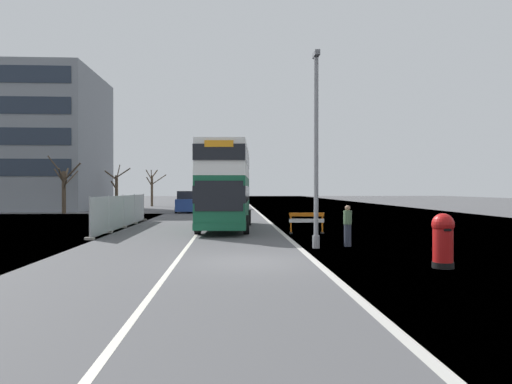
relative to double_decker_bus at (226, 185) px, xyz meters
The scene contains 13 objects.
ground 12.88m from the double_decker_bus, 83.36° to the right, with size 140.00×280.00×0.10m.
double_decker_bus is the anchor object (origin of this frame).
lamppost_foreground 10.00m from the double_decker_bus, 68.44° to the right, with size 0.29×0.70×7.78m.
red_pillar_postbox 15.69m from the double_decker_bus, 65.04° to the right, with size 0.66×0.66×1.63m.
roadworks_barrier 5.60m from the double_decker_bus, 36.17° to the right, with size 1.84×0.51×1.10m.
construction_site_fence 6.53m from the double_decker_bus, 169.64° to the left, with size 0.44×13.80×2.00m.
car_oncoming_near 20.17m from the double_decker_bus, 101.85° to the left, with size 1.95×4.52×2.13m.
car_receding_mid 28.13m from the double_decker_bus, 89.71° to the left, with size 2.00×4.48×2.24m.
bare_tree_far_verge_near 23.79m from the double_decker_bus, 130.57° to the left, with size 3.17×3.19×5.49m.
bare_tree_far_verge_mid 31.11m from the double_decker_bus, 114.75° to the left, with size 3.06×2.36×5.22m.
bare_tree_far_verge_far 38.46m from the double_decker_bus, 105.58° to the left, with size 3.00×2.46×4.99m.
pedestrian_at_kerb 10.24m from the double_decker_bus, 60.02° to the right, with size 0.34×0.34×1.68m.
backdrop_office_block 38.34m from the double_decker_bus, 132.54° to the left, with size 21.27×14.55×15.50m.
Camera 1 is at (-0.62, -15.36, 2.36)m, focal length 33.58 mm.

